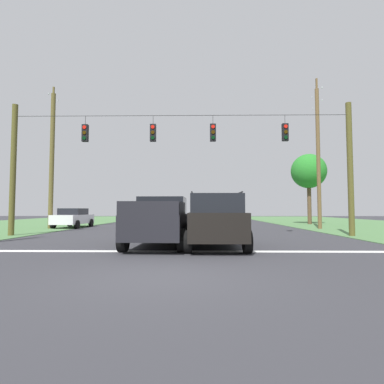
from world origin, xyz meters
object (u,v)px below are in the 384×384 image
at_px(suv_black, 215,219).
at_px(tree_roadside_right, 309,172).
at_px(distant_car_crossing_white, 73,218).
at_px(utility_pole_mid_right, 318,153).
at_px(pickup_truck, 161,221).
at_px(overhead_signal_span, 181,162).
at_px(utility_pole_near_left, 52,159).

bearing_deg(suv_black, tree_roadside_right, 60.49).
xyz_separation_m(distant_car_crossing_white, utility_pole_mid_right, (18.76, -1.48, 4.79)).
bearing_deg(tree_roadside_right, pickup_truck, -125.26).
relative_size(pickup_truck, tree_roadside_right, 0.80).
relative_size(pickup_truck, utility_pole_mid_right, 0.49).
bearing_deg(overhead_signal_span, distant_car_crossing_white, 139.81).
distance_m(overhead_signal_span, distant_car_crossing_white, 12.08).
xyz_separation_m(utility_pole_mid_right, tree_roadside_right, (1.84, 7.06, -0.48)).
xyz_separation_m(utility_pole_near_left, tree_roadside_right, (21.76, 6.95, -0.15)).
bearing_deg(tree_roadside_right, overhead_signal_span, -131.81).
bearing_deg(utility_pole_near_left, suv_black, -43.41).
bearing_deg(distant_car_crossing_white, tree_roadside_right, 15.15).
bearing_deg(distant_car_crossing_white, pickup_truck, -54.78).
bearing_deg(utility_pole_near_left, overhead_signal_span, -31.37).
relative_size(utility_pole_mid_right, utility_pole_near_left, 1.04).
height_order(overhead_signal_span, utility_pole_near_left, utility_pole_near_left).
bearing_deg(suv_black, distant_car_crossing_white, 130.20).
relative_size(suv_black, utility_pole_near_left, 0.45).
bearing_deg(utility_pole_mid_right, distant_car_crossing_white, 175.49).
relative_size(distant_car_crossing_white, utility_pole_near_left, 0.40).
bearing_deg(tree_roadside_right, distant_car_crossing_white, -164.85).
bearing_deg(pickup_truck, utility_pole_near_left, 132.35).
xyz_separation_m(suv_black, utility_pole_mid_right, (8.31, 10.88, 4.52)).
height_order(utility_pole_mid_right, utility_pole_near_left, utility_pole_mid_right).
height_order(utility_pole_near_left, tree_roadside_right, utility_pole_near_left).
bearing_deg(utility_pole_mid_right, utility_pole_near_left, 179.71).
bearing_deg(suv_black, overhead_signal_span, 107.75).
bearing_deg(overhead_signal_span, pickup_truck, -97.59).
bearing_deg(overhead_signal_span, tree_roadside_right, 48.19).
distance_m(distant_car_crossing_white, tree_roadside_right, 21.77).
relative_size(distant_car_crossing_white, tree_roadside_right, 0.64).
distance_m(pickup_truck, utility_pole_near_left, 14.72).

